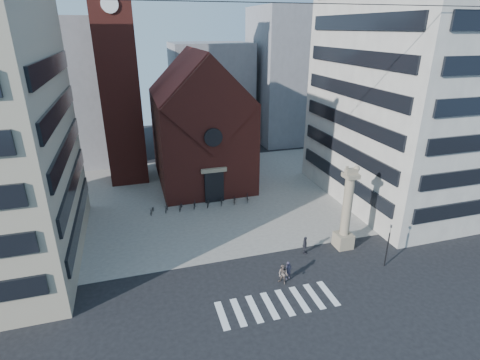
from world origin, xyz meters
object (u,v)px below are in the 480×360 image
pedestrian_0 (288,270)px  scooter_0 (152,210)px  pedestrian_1 (283,274)px  pedestrian_2 (305,245)px  traffic_light (388,244)px  lion_column (346,216)px

pedestrian_0 → scooter_0: pedestrian_0 is taller
pedestrian_1 → pedestrian_2: (3.81, 3.69, -0.01)m
traffic_light → pedestrian_2: size_ratio=2.34×
lion_column → scooter_0: bearing=144.3°
traffic_light → pedestrian_2: bearing=147.4°
lion_column → pedestrian_1: lion_column is taller
lion_column → traffic_light: bearing=-63.5°
traffic_light → scooter_0: bearing=139.7°
pedestrian_1 → pedestrian_2: bearing=98.2°
traffic_light → pedestrian_2: 7.52m
lion_column → pedestrian_0: 8.42m
lion_column → pedestrian_2: size_ratio=4.71×
lion_column → scooter_0: lion_column is taller
traffic_light → pedestrian_1: 10.13m
traffic_light → scooter_0: 26.04m
pedestrian_1 → scooter_0: 19.19m
lion_column → pedestrian_1: 9.21m
pedestrian_0 → pedestrian_1: bearing=-156.4°
pedestrian_1 → lion_column: bearing=78.8°
lion_column → pedestrian_0: (-7.34, -3.20, -2.61)m
pedestrian_2 → pedestrian_1: bearing=157.4°
traffic_light → pedestrian_2: traffic_light is taller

